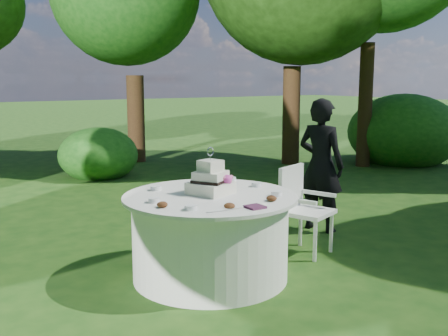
{
  "coord_description": "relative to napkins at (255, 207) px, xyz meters",
  "views": [
    {
      "loc": [
        -2.47,
        -3.84,
        1.79
      ],
      "look_at": [
        0.15,
        0.0,
        1.0
      ],
      "focal_mm": 42.0,
      "sensor_mm": 36.0,
      "label": 1
    }
  ],
  "objects": [
    {
      "name": "chair",
      "position": [
        1.13,
        0.68,
        -0.26
      ],
      "size": [
        0.57,
        0.57,
        0.9
      ],
      "color": "white",
      "rests_on": "ground"
    },
    {
      "name": "guest",
      "position": [
        1.87,
        1.15,
        0.01
      ],
      "size": [
        0.53,
        0.66,
        1.58
      ],
      "primitive_type": "imported",
      "rotation": [
        0.0,
        0.0,
        1.86
      ],
      "color": "black",
      "rests_on": "ground"
    },
    {
      "name": "cake",
      "position": [
        -0.0,
        0.64,
        0.1
      ],
      "size": [
        0.42,
        0.42,
        0.43
      ],
      "color": "silver",
      "rests_on": "table"
    },
    {
      "name": "feather_plume",
      "position": [
        -0.17,
        0.09,
        -0.0
      ],
      "size": [
        0.48,
        0.07,
        0.01
      ],
      "primitive_type": "ellipsoid",
      "color": "white",
      "rests_on": "table"
    },
    {
      "name": "table",
      "position": [
        -0.04,
        0.6,
        -0.39
      ],
      "size": [
        1.56,
        1.56,
        0.77
      ],
      "color": "silver",
      "rests_on": "ground"
    },
    {
      "name": "ground",
      "position": [
        -0.04,
        0.6,
        -0.78
      ],
      "size": [
        80.0,
        80.0,
        0.0
      ],
      "primitive_type": "plane",
      "color": "#163C10",
      "rests_on": "ground"
    },
    {
      "name": "petal_cups",
      "position": [
        -0.06,
        0.43,
        0.02
      ],
      "size": [
        0.99,
        1.08,
        0.05
      ],
      "color": "#562D16",
      "rests_on": "table"
    },
    {
      "name": "napkins",
      "position": [
        0.0,
        0.0,
        0.0
      ],
      "size": [
        0.14,
        0.14,
        0.02
      ],
      "primitive_type": "cube",
      "color": "#4D2140",
      "rests_on": "table"
    },
    {
      "name": "votives",
      "position": [
        0.01,
        0.64,
        0.01
      ],
      "size": [
        1.22,
        0.93,
        0.04
      ],
      "color": "white",
      "rests_on": "table"
    }
  ]
}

